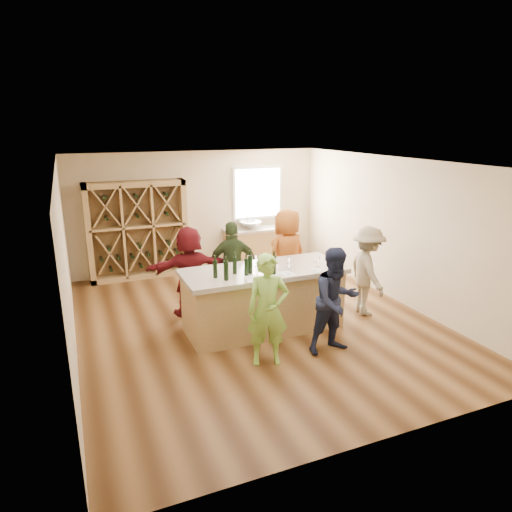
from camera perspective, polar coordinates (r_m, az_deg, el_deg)
name	(u,v)px	position (r m, az deg, el deg)	size (l,w,h in m)	color
floor	(255,324)	(8.28, -0.11, -8.44)	(6.00, 7.00, 0.10)	brown
ceiling	(255,159)	(7.54, -0.12, 12.01)	(6.00, 7.00, 0.10)	white
wall_back	(199,210)	(11.07, -7.19, 5.68)	(6.00, 0.10, 2.80)	beige
wall_front	(388,329)	(4.88, 16.22, -8.72)	(6.00, 0.10, 2.80)	beige
wall_left	(62,266)	(7.24, -23.04, -1.19)	(0.10, 7.00, 2.80)	beige
wall_right	(399,230)	(9.35, 17.45, 3.10)	(0.10, 7.00, 2.80)	beige
window_frame	(257,193)	(11.42, 0.18, 7.91)	(1.30, 0.06, 1.30)	white
window_pane	(258,193)	(11.39, 0.25, 7.89)	(1.18, 0.01, 1.18)	white
wine_rack	(138,230)	(10.57, -14.58, 3.11)	(2.20, 0.45, 2.20)	#A78350
back_counter_base	(258,247)	(11.41, 0.24, 1.13)	(1.60, 0.58, 0.86)	#A78350
back_counter_top	(258,229)	(11.30, 0.24, 3.38)	(1.70, 0.62, 0.06)	#AEA08F
sink	(250,225)	(11.20, -0.70, 3.91)	(0.54, 0.54, 0.19)	silver
faucet	(248,221)	(11.35, -1.04, 4.37)	(0.02, 0.02, 0.30)	silver
tasting_counter_base	(263,301)	(7.78, 0.92, -5.69)	(2.60, 1.00, 1.00)	#A78350
tasting_counter_top	(263,271)	(7.60, 0.93, -1.91)	(2.72, 1.12, 0.08)	#AEA08F
wine_bottle_a	(215,269)	(7.14, -5.12, -1.64)	(0.07, 0.07, 0.28)	black
wine_bottle_b	(226,271)	(7.02, -3.76, -1.84)	(0.08, 0.08, 0.31)	black
wine_bottle_c	(235,265)	(7.31, -2.67, -1.19)	(0.07, 0.07, 0.28)	black
wine_bottle_d	(246,267)	(7.23, -1.23, -1.37)	(0.07, 0.07, 0.28)	black
wine_bottle_e	(250,264)	(7.32, -0.71, -1.07)	(0.07, 0.07, 0.30)	black
wine_glass_a	(257,274)	(7.04, 0.15, -2.31)	(0.06, 0.06, 0.17)	white
wine_glass_b	(289,269)	(7.29, 4.12, -1.65)	(0.07, 0.07, 0.18)	white
wine_glass_c	(315,266)	(7.51, 7.36, -1.19)	(0.07, 0.07, 0.18)	white
wine_glass_d	(289,263)	(7.62, 4.12, -0.85)	(0.07, 0.07, 0.19)	white
wine_glass_e	(318,261)	(7.74, 7.79, -0.68)	(0.07, 0.07, 0.19)	white
tasting_menu_a	(253,279)	(7.10, -0.33, -2.87)	(0.24, 0.33, 0.00)	white
tasting_menu_b	(287,274)	(7.36, 3.92, -2.22)	(0.20, 0.27, 0.00)	white
tasting_menu_c	(318,270)	(7.60, 7.77, -1.73)	(0.20, 0.28, 0.00)	white
person_near_left	(268,310)	(6.59, 1.48, -6.79)	(0.61, 0.44, 1.66)	#8CC64C
person_near_right	(336,301)	(7.02, 9.95, -5.54)	(0.81, 0.44, 1.66)	#191E38
person_server	(367,271)	(8.54, 13.74, -1.83)	(1.06, 0.49, 1.65)	gray
person_far_mid	(233,266)	(8.56, -2.90, -1.22)	(0.99, 0.50, 1.68)	#263319
person_far_right	(287,255)	(8.97, 3.86, 0.10)	(0.90, 0.58, 1.83)	#994C19
person_far_left	(190,271)	(8.38, -8.29, -1.83)	(1.54, 0.55, 1.66)	#590F14
wine_bottle_f	(274,265)	(7.30, 2.24, -1.12)	(0.07, 0.07, 0.30)	black
wine_glass_f	(256,261)	(7.72, 0.01, -0.61)	(0.07, 0.07, 0.18)	white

